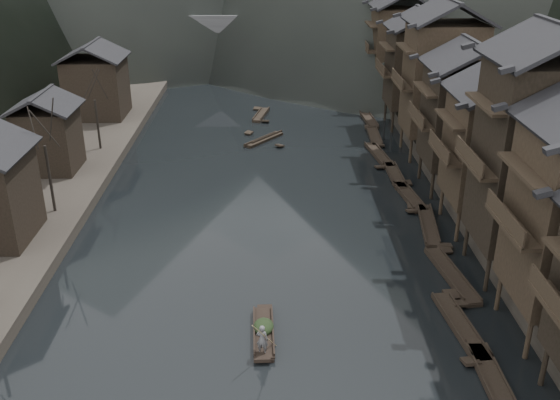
{
  "coord_description": "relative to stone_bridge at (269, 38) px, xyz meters",
  "views": [
    {
      "loc": [
        -0.0,
        -31.39,
        22.28
      ],
      "look_at": [
        0.78,
        12.93,
        2.5
      ],
      "focal_mm": 40.0,
      "sensor_mm": 36.0,
      "label": 1
    }
  ],
  "objects": [
    {
      "name": "moored_sampans",
      "position": [
        12.03,
        -44.97,
        -4.91
      ],
      "size": [
        3.35,
        72.56,
        0.47
      ],
      "color": "black",
      "rests_on": "water"
    },
    {
      "name": "stilt_houses",
      "position": [
        17.28,
        -52.7,
        3.94
      ],
      "size": [
        9.0,
        67.6,
        17.08
      ],
      "color": "black",
      "rests_on": "ground"
    },
    {
      "name": "water",
      "position": [
        0.0,
        -72.0,
        -5.11
      ],
      "size": [
        300.0,
        300.0,
        0.0
      ],
      "primitive_type": "plane",
      "color": "black",
      "rests_on": "ground"
    },
    {
      "name": "hero_sampan",
      "position": [
        -0.44,
        -73.07,
        -4.91
      ],
      "size": [
        1.28,
        5.51,
        0.44
      ],
      "color": "black",
      "rests_on": "water"
    },
    {
      "name": "stone_bridge",
      "position": [
        0.0,
        0.0,
        0.0
      ],
      "size": [
        40.0,
        6.0,
        9.0
      ],
      "color": "#4C4C4F",
      "rests_on": "ground"
    },
    {
      "name": "midriver_boats",
      "position": [
        -0.77,
        -18.91,
        -4.91
      ],
      "size": [
        9.08,
        46.18,
        0.45
      ],
      "color": "black",
      "rests_on": "water"
    },
    {
      "name": "bamboo_pole",
      "position": [
        -0.29,
        -74.99,
        -1.2
      ],
      "size": [
        1.46,
        2.38,
        3.23
      ],
      "primitive_type": "cylinder",
      "rotation": [
        0.7,
        0.0,
        -0.54
      ],
      "color": "#8C7A51",
      "rests_on": "boatman"
    },
    {
      "name": "left_houses",
      "position": [
        -20.5,
        -51.88,
        0.55
      ],
      "size": [
        8.1,
        53.2,
        8.73
      ],
      "color": "black",
      "rests_on": "left_bank"
    },
    {
      "name": "boatman",
      "position": [
        -0.49,
        -74.99,
        -3.74
      ],
      "size": [
        0.77,
        0.61,
        1.86
      ],
      "primitive_type": "imported",
      "rotation": [
        0.0,
        0.0,
        2.88
      ],
      "color": "#5C5C5F",
      "rests_on": "hero_sampan"
    },
    {
      "name": "bare_trees",
      "position": [
        -17.0,
        -61.05,
        1.68
      ],
      "size": [
        3.97,
        44.1,
        7.93
      ],
      "color": "black",
      "rests_on": "left_bank"
    },
    {
      "name": "cargo_heap",
      "position": [
        -0.43,
        -72.81,
        -4.31
      ],
      "size": [
        1.21,
        1.58,
        0.73
      ],
      "primitive_type": "ellipsoid",
      "color": "black",
      "rests_on": "hero_sampan"
    }
  ]
}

